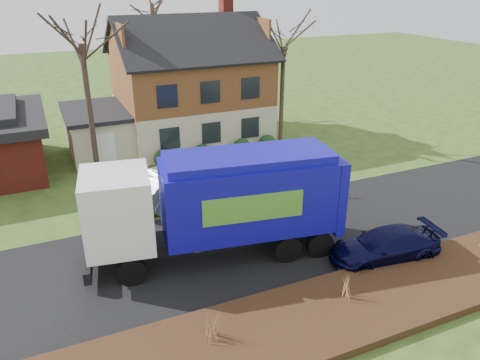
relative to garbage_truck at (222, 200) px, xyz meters
name	(u,v)px	position (x,y,z in m)	size (l,w,h in m)	color
ground	(254,242)	(1.56, 0.34, -2.43)	(120.00, 120.00, 0.00)	#2C4918
road	(254,241)	(1.56, 0.34, -2.42)	(80.00, 7.00, 0.02)	black
mulch_verge	(324,316)	(1.56, -4.96, -2.28)	(80.00, 3.50, 0.30)	#311C10
main_house	(183,81)	(3.05, 14.25, 1.60)	(12.95, 8.95, 9.26)	beige
garbage_truck	(222,200)	(0.00, 0.00, 0.00)	(10.14, 4.17, 4.22)	black
silver_sedan	(175,184)	(-0.28, 5.54, -1.59)	(1.78, 5.10, 1.68)	#A2A6A9
navy_wagon	(385,246)	(5.62, -2.95, -1.79)	(1.79, 4.39, 1.27)	black
tree_front_west	(78,22)	(-3.34, 10.34, 5.75)	(3.34, 3.34, 9.93)	#382922
tree_front_east	(284,30)	(8.83, 11.45, 4.74)	(3.18, 3.18, 8.83)	#433728
grass_clump_west	(214,326)	(-2.14, -4.61, -1.66)	(0.36, 0.29, 0.95)	#997143
grass_clump_mid	(347,286)	(2.65, -4.60, -1.68)	(0.32, 0.26, 0.90)	tan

